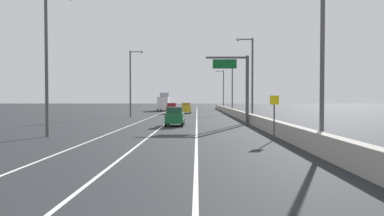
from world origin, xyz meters
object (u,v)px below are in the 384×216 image
(lamp_post_right_second, at_px, (250,74))
(lamp_post_left_mid, at_px, (132,79))
(lamp_post_right_third, at_px, (231,83))
(car_green_1, at_px, (175,117))
(lamp_post_left_near, at_px, (50,56))
(box_truck, at_px, (164,102))
(speed_advisory_sign, at_px, (274,114))
(lamp_post_right_near, at_px, (318,41))
(car_red_2, at_px, (172,108))
(overhead_sign_gantry, at_px, (240,81))
(lamp_post_right_fourth, at_px, (223,87))
(car_yellow_0, at_px, (186,108))

(lamp_post_right_second, bearing_deg, lamp_post_left_mid, 147.38)
(lamp_post_right_third, bearing_deg, car_green_1, -106.09)
(lamp_post_left_near, xyz_separation_m, box_truck, (2.71, 57.46, -3.92))
(lamp_post_left_near, height_order, lamp_post_left_mid, same)
(speed_advisory_sign, relative_size, lamp_post_right_near, 0.29)
(lamp_post_left_near, height_order, car_red_2, lamp_post_left_near)
(overhead_sign_gantry, xyz_separation_m, car_green_1, (-7.01, -2.08, -3.75))
(overhead_sign_gantry, xyz_separation_m, box_truck, (-12.74, 44.95, -2.71))
(overhead_sign_gantry, distance_m, box_truck, 46.80)
(lamp_post_right_second, bearing_deg, lamp_post_right_fourth, 89.90)
(speed_advisory_sign, distance_m, car_yellow_0, 45.02)
(speed_advisory_sign, distance_m, lamp_post_right_fourth, 66.41)
(lamp_post_left_mid, bearing_deg, lamp_post_right_second, -32.62)
(overhead_sign_gantry, bearing_deg, lamp_post_right_third, 86.39)
(car_yellow_0, xyz_separation_m, car_green_1, (-0.13, -32.15, -0.07))
(lamp_post_right_third, height_order, car_green_1, lamp_post_right_third)
(lamp_post_left_near, distance_m, car_green_1, 14.31)
(car_red_2, bearing_deg, car_green_1, -85.13)
(lamp_post_right_third, xyz_separation_m, lamp_post_left_mid, (-16.66, -12.78, 0.00))
(speed_advisory_sign, relative_size, lamp_post_right_fourth, 0.29)
(lamp_post_right_fourth, height_order, lamp_post_left_mid, same)
(overhead_sign_gantry, bearing_deg, lamp_post_left_near, -141.00)
(overhead_sign_gantry, bearing_deg, car_red_2, 108.81)
(lamp_post_right_second, xyz_separation_m, lamp_post_left_near, (-17.30, -17.48, 0.00))
(lamp_post_right_near, bearing_deg, lamp_post_right_fourth, 89.93)
(overhead_sign_gantry, relative_size, car_green_1, 1.85)
(lamp_post_right_near, xyz_separation_m, car_green_1, (-8.85, 16.43, -4.96))
(lamp_post_right_near, distance_m, lamp_post_right_third, 46.96)
(overhead_sign_gantry, xyz_separation_m, car_yellow_0, (-6.88, 30.07, -3.69))
(lamp_post_left_near, bearing_deg, car_yellow_0, 78.62)
(lamp_post_right_second, xyz_separation_m, box_truck, (-14.59, 39.98, -3.92))
(lamp_post_left_near, height_order, car_green_1, lamp_post_left_near)
(lamp_post_right_fourth, relative_size, lamp_post_left_near, 1.00)
(overhead_sign_gantry, xyz_separation_m, lamp_post_left_mid, (-14.87, 15.66, 1.20))
(box_truck, bearing_deg, overhead_sign_gantry, -74.17)
(lamp_post_right_third, relative_size, box_truck, 1.07)
(box_truck, bearing_deg, speed_advisory_sign, -77.46)
(lamp_post_left_near, distance_m, lamp_post_left_mid, 28.18)
(lamp_post_right_third, xyz_separation_m, lamp_post_left_near, (-17.25, -40.96, 0.00))
(box_truck, bearing_deg, lamp_post_right_second, -69.96)
(box_truck, bearing_deg, lamp_post_right_third, -48.62)
(speed_advisory_sign, distance_m, box_truck, 60.73)
(lamp_post_left_mid, height_order, car_red_2, lamp_post_left_mid)
(lamp_post_right_near, bearing_deg, car_red_2, 103.76)
(lamp_post_right_second, xyz_separation_m, lamp_post_left_mid, (-16.71, 10.70, 0.00))
(lamp_post_right_second, bearing_deg, box_truck, 110.04)
(speed_advisory_sign, relative_size, car_yellow_0, 0.64)
(car_red_2, bearing_deg, car_yellow_0, 35.37)
(overhead_sign_gantry, xyz_separation_m, lamp_post_right_near, (1.84, -18.52, 1.20))
(car_red_2, bearing_deg, lamp_post_right_fourth, 64.17)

